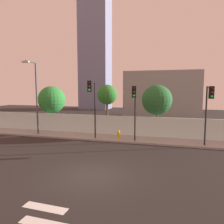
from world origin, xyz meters
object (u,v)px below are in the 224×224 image
Objects in this scene: roadside_tree_midright at (157,100)px; fire_hydrant at (119,134)px; traffic_light_left at (135,102)px; roadside_tree_midleft at (107,95)px; roadside_tree_leftmost at (52,100)px; traffic_light_right at (209,103)px; street_lamp_curbside at (35,92)px; traffic_light_center at (92,97)px.

fire_hydrant is at bearing -136.15° from roadside_tree_midright.
traffic_light_left reaches higher than fire_hydrant.
roadside_tree_leftmost is at bearing 180.00° from roadside_tree_midleft.
roadside_tree_midleft reaches higher than traffic_light_right.
traffic_light_left reaches higher than traffic_light_right.
roadside_tree_midleft is at bearing 27.12° from street_lamp_curbside.
traffic_light_left is 9.54m from street_lamp_curbside.
traffic_light_left is 0.91× the size of traffic_light_center.
roadside_tree_leftmost is (-8.23, 2.88, 2.75)m from fire_hydrant.
street_lamp_curbside is at bearing 178.50° from traffic_light_right.
roadside_tree_leftmost is 6.33m from roadside_tree_midleft.
street_lamp_curbside is 6.87m from roadside_tree_midleft.
roadside_tree_leftmost is 11.23m from roadside_tree_midright.
roadside_tree_leftmost is at bearing 180.00° from roadside_tree_midright.
roadside_tree_midright reaches higher than fire_hydrant.
traffic_light_center reaches higher than roadside_tree_leftmost.
roadside_tree_midright is (4.92, 0.00, -0.41)m from roadside_tree_midleft.
roadside_tree_leftmost is (-6.15, 3.75, -0.48)m from traffic_light_center.
fire_hydrant is at bearing 22.64° from traffic_light_center.
traffic_light_right is 15.63m from roadside_tree_leftmost.
fire_hydrant is (8.03, 0.25, -3.62)m from street_lamp_curbside.
roadside_tree_midright is (11.23, 0.00, 0.15)m from roadside_tree_leftmost.
street_lamp_curbside is at bearing -152.88° from roadside_tree_midleft.
traffic_light_right is at bearing -5.22° from fire_hydrant.
roadside_tree_midright is (-4.00, 3.52, -0.00)m from traffic_light_right.
roadside_tree_midright is at bearing 36.43° from traffic_light_center.
roadside_tree_midleft is (-3.39, 3.54, 0.39)m from traffic_light_left.
traffic_light_right is 0.93× the size of roadside_tree_midright.
traffic_light_center is 6.51× the size of fire_hydrant.
fire_hydrant is 9.14m from roadside_tree_leftmost.
street_lamp_curbside is (-5.95, 0.62, 0.40)m from traffic_light_center.
street_lamp_curbside is 1.39× the size of roadside_tree_midright.
traffic_light_left is 10.32m from roadside_tree_leftmost.
roadside_tree_leftmost is at bearing 160.69° from fire_hydrant.
roadside_tree_midleft reaches higher than fire_hydrant.
fire_hydrant is 0.16× the size of roadside_tree_midright.
roadside_tree_midright is (5.08, 3.75, -0.34)m from traffic_light_center.
traffic_light_left is at bearing -20.03° from roadside_tree_leftmost.
roadside_tree_leftmost is at bearing 166.97° from traffic_light_right.
roadside_tree_midleft is at bearing 133.82° from traffic_light_left.
street_lamp_curbside reaches higher than roadside_tree_leftmost.
traffic_light_center is 1.10× the size of traffic_light_right.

